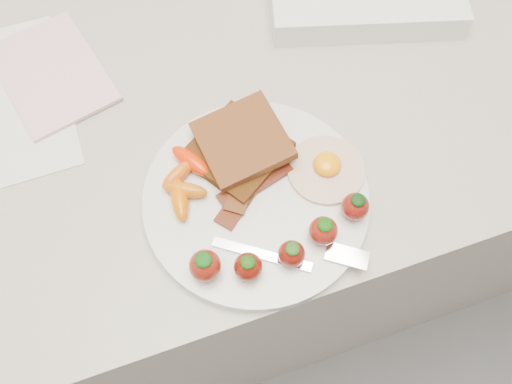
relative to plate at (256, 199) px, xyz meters
name	(u,v)px	position (x,y,z in m)	size (l,w,h in m)	color
counter	(221,224)	(-0.02, 0.17, -0.46)	(2.00, 0.60, 0.90)	gray
plate	(256,199)	(0.00, 0.00, 0.00)	(0.27, 0.27, 0.02)	silver
toast_lower	(237,152)	(0.00, 0.06, 0.02)	(0.10, 0.10, 0.01)	black
toast_upper	(242,140)	(0.01, 0.07, 0.03)	(0.10, 0.10, 0.01)	#3B1B0E
fried_egg	(326,168)	(0.09, 0.00, 0.01)	(0.10, 0.10, 0.02)	white
bacon_strips	(249,184)	(0.00, 0.01, 0.01)	(0.11, 0.10, 0.01)	black
baby_carrots	(184,180)	(-0.08, 0.04, 0.02)	(0.07, 0.10, 0.02)	#D45A0C
strawberries	(281,245)	(0.00, -0.07, 0.03)	(0.21, 0.06, 0.04)	maroon
fork	(301,255)	(0.02, -0.09, 0.01)	(0.17, 0.09, 0.00)	silver
notepad	(52,73)	(-0.20, 0.27, 0.00)	(0.13, 0.18, 0.01)	beige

